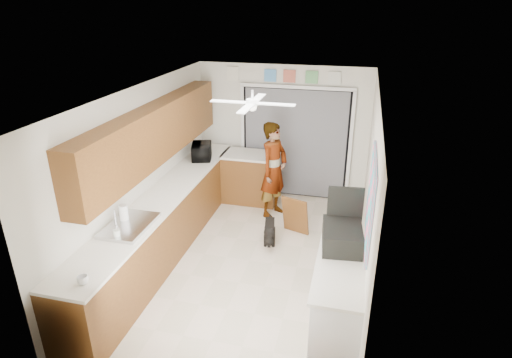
# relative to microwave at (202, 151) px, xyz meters

# --- Properties ---
(floor) EXTENTS (5.00, 5.00, 0.00)m
(floor) POSITION_rel_microwave_xyz_m (1.28, -1.55, -1.08)
(floor) COLOR beige
(floor) RESTS_ON ground
(ceiling) EXTENTS (5.00, 5.00, 0.00)m
(ceiling) POSITION_rel_microwave_xyz_m (1.28, -1.55, 1.42)
(ceiling) COLOR white
(ceiling) RESTS_ON ground
(wall_back) EXTENTS (3.20, 0.00, 3.20)m
(wall_back) POSITION_rel_microwave_xyz_m (1.28, 0.95, 0.17)
(wall_back) COLOR silver
(wall_back) RESTS_ON ground
(wall_front) EXTENTS (3.20, 0.00, 3.20)m
(wall_front) POSITION_rel_microwave_xyz_m (1.28, -4.05, 0.17)
(wall_front) COLOR silver
(wall_front) RESTS_ON ground
(wall_left) EXTENTS (0.00, 5.00, 5.00)m
(wall_left) POSITION_rel_microwave_xyz_m (-0.32, -1.55, 0.17)
(wall_left) COLOR silver
(wall_left) RESTS_ON ground
(wall_right) EXTENTS (0.00, 5.00, 5.00)m
(wall_right) POSITION_rel_microwave_xyz_m (2.88, -1.55, 0.17)
(wall_right) COLOR silver
(wall_right) RESTS_ON ground
(left_base_cabinets) EXTENTS (0.60, 4.80, 0.90)m
(left_base_cabinets) POSITION_rel_microwave_xyz_m (-0.02, -1.55, -0.63)
(left_base_cabinets) COLOR brown
(left_base_cabinets) RESTS_ON floor
(left_countertop) EXTENTS (0.62, 4.80, 0.04)m
(left_countertop) POSITION_rel_microwave_xyz_m (-0.01, -1.55, -0.16)
(left_countertop) COLOR white
(left_countertop) RESTS_ON left_base_cabinets
(upper_cabinets) EXTENTS (0.32, 4.00, 0.80)m
(upper_cabinets) POSITION_rel_microwave_xyz_m (-0.16, -1.35, 0.72)
(upper_cabinets) COLOR brown
(upper_cabinets) RESTS_ON wall_left
(sink_basin) EXTENTS (0.50, 0.76, 0.06)m
(sink_basin) POSITION_rel_microwave_xyz_m (-0.01, -2.55, -0.12)
(sink_basin) COLOR silver
(sink_basin) RESTS_ON left_countertop
(faucet) EXTENTS (0.03, 0.03, 0.22)m
(faucet) POSITION_rel_microwave_xyz_m (-0.20, -2.55, -0.03)
(faucet) COLOR silver
(faucet) RESTS_ON left_countertop
(peninsula_base) EXTENTS (1.00, 0.60, 0.90)m
(peninsula_base) POSITION_rel_microwave_xyz_m (0.78, 0.45, -0.63)
(peninsula_base) COLOR brown
(peninsula_base) RESTS_ON floor
(peninsula_top) EXTENTS (1.04, 0.64, 0.04)m
(peninsula_top) POSITION_rel_microwave_xyz_m (0.78, 0.45, -0.16)
(peninsula_top) COLOR white
(peninsula_top) RESTS_ON peninsula_base
(back_opening_recess) EXTENTS (2.00, 0.06, 2.10)m
(back_opening_recess) POSITION_rel_microwave_xyz_m (1.53, 0.92, -0.03)
(back_opening_recess) COLOR black
(back_opening_recess) RESTS_ON wall_back
(curtain_panel) EXTENTS (1.90, 0.03, 2.05)m
(curtain_panel) POSITION_rel_microwave_xyz_m (1.53, 0.88, -0.03)
(curtain_panel) COLOR slate
(curtain_panel) RESTS_ON wall_back
(door_trim_left) EXTENTS (0.06, 0.04, 2.10)m
(door_trim_left) POSITION_rel_microwave_xyz_m (0.51, 0.89, -0.03)
(door_trim_left) COLOR white
(door_trim_left) RESTS_ON wall_back
(door_trim_right) EXTENTS (0.06, 0.04, 2.10)m
(door_trim_right) POSITION_rel_microwave_xyz_m (2.55, 0.89, -0.03)
(door_trim_right) COLOR white
(door_trim_right) RESTS_ON wall_back
(door_trim_head) EXTENTS (2.10, 0.04, 0.06)m
(door_trim_head) POSITION_rel_microwave_xyz_m (1.53, 0.89, 1.04)
(door_trim_head) COLOR white
(door_trim_head) RESTS_ON wall_back
(header_frame_1) EXTENTS (0.22, 0.02, 0.22)m
(header_frame_1) POSITION_rel_microwave_xyz_m (1.03, 0.92, 1.22)
(header_frame_1) COLOR #5398DD
(header_frame_1) RESTS_ON wall_back
(header_frame_2) EXTENTS (0.22, 0.02, 0.22)m
(header_frame_2) POSITION_rel_microwave_xyz_m (1.38, 0.92, 1.22)
(header_frame_2) COLOR #C75E4A
(header_frame_2) RESTS_ON wall_back
(header_frame_3) EXTENTS (0.22, 0.02, 0.22)m
(header_frame_3) POSITION_rel_microwave_xyz_m (1.78, 0.92, 1.22)
(header_frame_3) COLOR #60A866
(header_frame_3) RESTS_ON wall_back
(header_frame_4) EXTENTS (0.22, 0.02, 0.22)m
(header_frame_4) POSITION_rel_microwave_xyz_m (2.18, 0.92, 1.22)
(header_frame_4) COLOR silver
(header_frame_4) RESTS_ON wall_back
(route66_sign) EXTENTS (0.22, 0.02, 0.26)m
(route66_sign) POSITION_rel_microwave_xyz_m (0.33, 0.92, 1.22)
(route66_sign) COLOR silver
(route66_sign) RESTS_ON wall_back
(right_counter_base) EXTENTS (0.50, 1.40, 0.90)m
(right_counter_base) POSITION_rel_microwave_xyz_m (2.63, -2.75, -0.63)
(right_counter_base) COLOR white
(right_counter_base) RESTS_ON floor
(right_counter_top) EXTENTS (0.54, 1.44, 0.04)m
(right_counter_top) POSITION_rel_microwave_xyz_m (2.62, -2.75, -0.16)
(right_counter_top) COLOR white
(right_counter_top) RESTS_ON right_counter_base
(abstract_painting) EXTENTS (0.03, 1.15, 0.95)m
(abstract_painting) POSITION_rel_microwave_xyz_m (2.86, -2.55, 0.57)
(abstract_painting) COLOR #FF5D93
(abstract_painting) RESTS_ON wall_right
(ceiling_fan) EXTENTS (1.14, 1.14, 0.24)m
(ceiling_fan) POSITION_rel_microwave_xyz_m (1.28, -1.35, 1.24)
(ceiling_fan) COLOR white
(ceiling_fan) RESTS_ON ceiling
(microwave) EXTENTS (0.47, 0.57, 0.27)m
(microwave) POSITION_rel_microwave_xyz_m (0.00, 0.00, 0.00)
(microwave) COLOR black
(microwave) RESTS_ON left_countertop
(cup) EXTENTS (0.14, 0.14, 0.09)m
(cup) POSITION_rel_microwave_xyz_m (0.12, -3.70, -0.09)
(cup) COLOR white
(cup) RESTS_ON left_countertop
(jar_b) EXTENTS (0.10, 0.10, 0.12)m
(jar_b) POSITION_rel_microwave_xyz_m (-0.01, -2.84, -0.08)
(jar_b) COLOR silver
(jar_b) RESTS_ON left_countertop
(paper_towel_roll) EXTENTS (0.12, 0.12, 0.24)m
(paper_towel_roll) POSITION_rel_microwave_xyz_m (-0.13, -2.46, -0.02)
(paper_towel_roll) COLOR white
(paper_towel_roll) RESTS_ON left_countertop
(suitcase) EXTENTS (0.50, 0.63, 0.25)m
(suitcase) POSITION_rel_microwave_xyz_m (2.60, -2.37, -0.01)
(suitcase) COLOR black
(suitcase) RESTS_ON right_counter_top
(suitcase_rim) EXTENTS (0.50, 0.62, 0.02)m
(suitcase_rim) POSITION_rel_microwave_xyz_m (2.60, -2.37, -0.12)
(suitcase_rim) COLOR yellow
(suitcase_rim) RESTS_ON suitcase
(suitcase_lid) EXTENTS (0.42, 0.07, 0.50)m
(suitcase_lid) POSITION_rel_microwave_xyz_m (2.60, -2.08, 0.24)
(suitcase_lid) COLOR black
(suitcase_lid) RESTS_ON suitcase
(cabinet_door_panel) EXTENTS (0.47, 0.30, 0.65)m
(cabinet_door_panel) POSITION_rel_microwave_xyz_m (1.80, -0.61, -0.75)
(cabinet_door_panel) COLOR brown
(cabinet_door_panel) RESTS_ON floor
(man) EXTENTS (0.61, 0.73, 1.70)m
(man) POSITION_rel_microwave_xyz_m (1.31, 0.00, -0.23)
(man) COLOR white
(man) RESTS_ON floor
(dog) EXTENTS (0.31, 0.54, 0.40)m
(dog) POSITION_rel_microwave_xyz_m (1.46, -0.97, -0.88)
(dog) COLOR black
(dog) RESTS_ON floor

